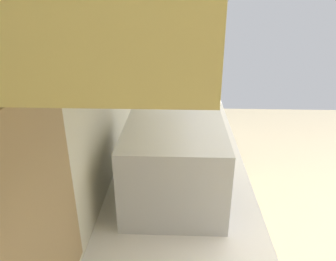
{
  "coord_description": "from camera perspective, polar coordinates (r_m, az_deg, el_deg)",
  "views": [
    {
      "loc": [
        -1.62,
        1.12,
        1.67
      ],
      "look_at": [
        -0.59,
        1.16,
        1.21
      ],
      "focal_mm": 33.65,
      "sensor_mm": 36.0,
      "label": 1
    }
  ],
  "objects": [
    {
      "name": "wall_back",
      "position": [
        1.68,
        -10.5,
        13.74
      ],
      "size": [
        3.86,
        0.12,
        2.76
      ],
      "primitive_type": "cube",
      "color": "beige",
      "rests_on": "ground_plane"
    },
    {
      "name": "kettle",
      "position": [
        1.71,
        4.93,
        -0.84
      ],
      "size": [
        0.16,
        0.12,
        0.15
      ],
      "color": "#B7BABF",
      "rests_on": "counter_run"
    },
    {
      "name": "microwave",
      "position": [
        1.25,
        1.24,
        -6.01
      ],
      "size": [
        0.46,
        0.39,
        0.31
      ],
      "color": "#B7BABF",
      "rests_on": "counter_run"
    },
    {
      "name": "counter_run",
      "position": [
        1.7,
        1.76,
        -22.05
      ],
      "size": [
        2.85,
        0.64,
        0.89
      ],
      "color": "tan",
      "rests_on": "ground_plane"
    },
    {
      "name": "window_back_wall",
      "position": [
        0.67,
        -25.72,
        -19.84
      ],
      "size": [
        0.56,
        0.02,
        0.54
      ],
      "color": "#997A4C"
    },
    {
      "name": "oven_range",
      "position": [
        3.19,
        2.2,
        1.74
      ],
      "size": [
        0.71,
        0.63,
        1.07
      ],
      "color": "#B7BABF",
      "rests_on": "ground_plane"
    },
    {
      "name": "bowl",
      "position": [
        2.07,
        4.48,
        2.95
      ],
      "size": [
        0.16,
        0.16,
        0.07
      ],
      "color": "silver",
      "rests_on": "counter_run"
    }
  ]
}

